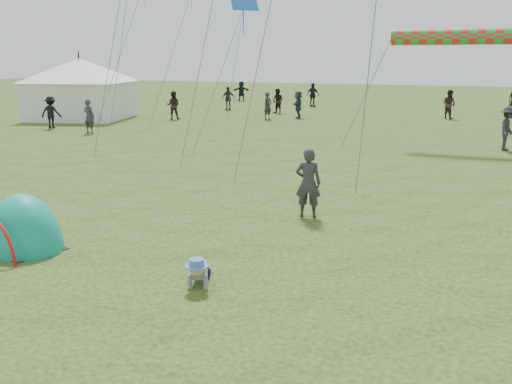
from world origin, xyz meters
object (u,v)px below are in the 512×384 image
at_px(standing_adult, 308,183).
at_px(event_marquee, 81,86).
at_px(crawling_toddler, 199,270).
at_px(popup_tent, 25,249).

distance_m(standing_adult, event_marquee, 24.45).
relative_size(crawling_toddler, standing_adult, 0.43).
distance_m(popup_tent, event_marquee, 24.56).
bearing_deg(popup_tent, event_marquee, 144.05).
xyz_separation_m(crawling_toddler, popup_tent, (-3.95, 0.37, -0.26)).
height_order(crawling_toddler, standing_adult, standing_adult).
xyz_separation_m(popup_tent, standing_adult, (4.42, 4.18, 0.80)).
height_order(standing_adult, event_marquee, event_marquee).
bearing_deg(crawling_toddler, standing_adult, 65.17).
distance_m(popup_tent, standing_adult, 6.13).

